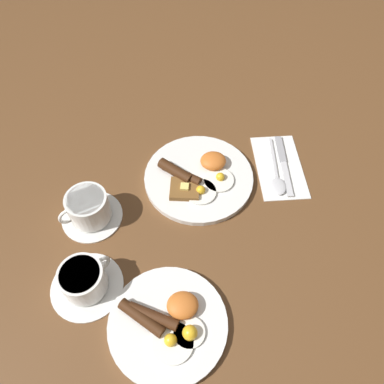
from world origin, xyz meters
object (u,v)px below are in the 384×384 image
breakfast_plate_far (168,323)px  teacup_near (89,209)px  spoon (278,180)px  knife (283,161)px  teacup_far (84,281)px  breakfast_plate_near (198,177)px

breakfast_plate_far → teacup_near: (0.17, -0.27, 0.02)m
breakfast_plate_far → spoon: size_ratio=1.25×
knife → spoon: 0.07m
breakfast_plate_far → teacup_far: (0.17, -0.09, 0.02)m
breakfast_plate_near → knife: size_ratio=1.38×
spoon → knife: bearing=159.5°
spoon → teacup_far: bearing=-58.1°
breakfast_plate_near → teacup_far: bearing=45.7°
teacup_near → teacup_far: 0.17m
knife → spoon: spoon is taller
teacup_near → breakfast_plate_near: bearing=-160.7°
knife → teacup_far: bearing=-55.2°
breakfast_plate_far → breakfast_plate_near: bearing=-104.3°
teacup_near → knife: (-0.49, -0.13, -0.03)m
breakfast_plate_near → breakfast_plate_far: (0.09, 0.36, 0.00)m
teacup_far → spoon: 0.52m
breakfast_plate_far → teacup_far: size_ratio=1.55×
breakfast_plate_far → teacup_near: 0.32m
breakfast_plate_near → teacup_far: size_ratio=1.80×
teacup_near → teacup_far: size_ratio=0.94×
knife → spoon: (0.03, 0.06, 0.00)m
teacup_near → teacup_far: (-0.00, 0.17, -0.00)m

